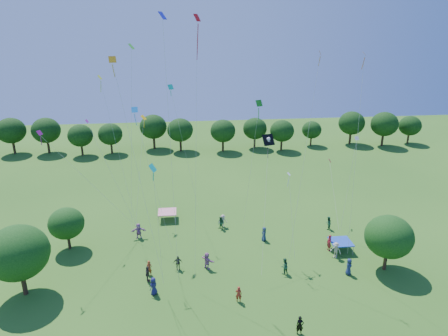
# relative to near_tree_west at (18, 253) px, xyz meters

# --- Properties ---
(near_tree_west) EXTENTS (5.28, 5.28, 6.61)m
(near_tree_west) POSITION_rel_near_tree_west_xyz_m (0.00, 0.00, 0.00)
(near_tree_west) COLOR #422B19
(near_tree_west) RESTS_ON ground
(near_tree_north) EXTENTS (3.69, 3.69, 4.69)m
(near_tree_north) POSITION_rel_near_tree_west_xyz_m (1.99, 7.51, -1.20)
(near_tree_north) COLOR #422B19
(near_tree_north) RESTS_ON ground
(near_tree_east) EXTENTS (4.56, 4.56, 5.66)m
(near_tree_east) POSITION_rel_near_tree_west_xyz_m (33.72, 0.13, -0.62)
(near_tree_east) COLOR #422B19
(near_tree_east) RESTS_ON ground
(treeline) EXTENTS (88.01, 8.77, 6.77)m
(treeline) POSITION_rel_near_tree_west_xyz_m (16.19, 42.14, -0.14)
(treeline) COLOR #422B19
(treeline) RESTS_ON ground
(tent_red_stripe) EXTENTS (2.20, 2.20, 1.10)m
(tent_red_stripe) POSITION_rel_near_tree_west_xyz_m (12.29, 13.21, -3.19)
(tent_red_stripe) COLOR red
(tent_red_stripe) RESTS_ON ground
(tent_blue) EXTENTS (2.20, 2.20, 1.10)m
(tent_blue) POSITION_rel_near_tree_west_xyz_m (30.73, 3.95, -3.19)
(tent_blue) COLOR #1A40AE
(tent_blue) RESTS_ON ground
(man_in_black) EXTENTS (0.63, 0.44, 1.59)m
(man_in_black) POSITION_rel_near_tree_west_xyz_m (22.90, -7.48, -3.43)
(man_in_black) COLOR black
(man_in_black) RESTS_ON ground
(crowd_person_0) EXTENTS (0.74, 0.91, 1.63)m
(crowd_person_0) POSITION_rel_near_tree_west_xyz_m (23.08, 6.88, -3.41)
(crowd_person_0) COLOR #1A2C4D
(crowd_person_0) RESTS_ON ground
(crowd_person_1) EXTENTS (0.66, 0.51, 1.55)m
(crowd_person_1) POSITION_rel_near_tree_west_xyz_m (10.82, 1.65, -3.45)
(crowd_person_1) COLOR #93371A
(crowd_person_1) RESTS_ON ground
(crowd_person_2) EXTENTS (0.92, 0.80, 1.65)m
(crowd_person_2) POSITION_rel_near_tree_west_xyz_m (23.73, 0.50, -3.40)
(crowd_person_2) COLOR #214D2F
(crowd_person_2) RESTS_ON ground
(crowd_person_3) EXTENTS (1.20, 1.11, 1.73)m
(crowd_person_3) POSITION_rel_near_tree_west_xyz_m (29.69, 2.65, -3.36)
(crowd_person_3) COLOR #A49983
(crowd_person_3) RESTS_ON ground
(crowd_person_4) EXTENTS (0.50, 0.96, 1.57)m
(crowd_person_4) POSITION_rel_near_tree_west_xyz_m (10.74, 0.68, -3.44)
(crowd_person_4) COLOR #403433
(crowd_person_4) RESTS_ON ground
(crowd_person_5) EXTENTS (1.52, 1.58, 1.73)m
(crowd_person_5) POSITION_rel_near_tree_west_xyz_m (16.40, 2.20, -3.36)
(crowd_person_5) COLOR #AA639A
(crowd_person_5) RESTS_ON ground
(crowd_person_6) EXTENTS (0.62, 0.91, 1.69)m
(crowd_person_6) POSITION_rel_near_tree_west_xyz_m (29.84, -0.31, -3.38)
(crowd_person_6) COLOR navy
(crowd_person_6) RESTS_ON ground
(crowd_person_7) EXTENTS (0.53, 0.73, 1.79)m
(crowd_person_7) POSITION_rel_near_tree_west_xyz_m (29.53, 4.13, -3.33)
(crowd_person_7) COLOR maroon
(crowd_person_7) RESTS_ON ground
(crowd_person_8) EXTENTS (0.81, 0.89, 1.61)m
(crowd_person_8) POSITION_rel_near_tree_west_xyz_m (31.09, 8.62, -3.42)
(crowd_person_8) COLOR #225135
(crowd_person_8) RESTS_ON ground
(crowd_person_9) EXTENTS (1.02, 0.46, 1.56)m
(crowd_person_9) POSITION_rel_near_tree_west_xyz_m (18.89, 10.63, -3.45)
(crowd_person_9) COLOR #BAA995
(crowd_person_9) RESTS_ON ground
(crowd_person_10) EXTENTS (0.90, 0.45, 1.50)m
(crowd_person_10) POSITION_rel_near_tree_west_xyz_m (13.55, 2.32, -3.48)
(crowd_person_10) COLOR #3E3A31
(crowd_person_10) RESTS_ON ground
(crowd_person_11) EXTENTS (1.69, 0.71, 1.77)m
(crowd_person_11) POSITION_rel_near_tree_west_xyz_m (9.18, 9.02, -3.34)
(crowd_person_11) COLOR #965795
(crowd_person_11) RESTS_ON ground
(crowd_person_12) EXTENTS (0.86, 0.94, 1.69)m
(crowd_person_12) POSITION_rel_near_tree_west_xyz_m (11.41, -1.30, -3.38)
(crowd_person_12) COLOR #1C1B50
(crowd_person_12) RESTS_ON ground
(crowd_person_13) EXTENTS (0.63, 0.47, 1.51)m
(crowd_person_13) POSITION_rel_near_tree_west_xyz_m (18.76, -3.12, -3.47)
(crowd_person_13) COLOR maroon
(crowd_person_13) RESTS_ON ground
(crowd_person_14) EXTENTS (0.86, 0.87, 1.61)m
(crowd_person_14) POSITION_rel_near_tree_west_xyz_m (18.58, 10.00, -3.42)
(crowd_person_14) COLOR #255631
(crowd_person_14) RESTS_ON ground
(pirate_kite) EXTENTS (2.42, 7.48, 11.21)m
(pirate_kite) POSITION_rel_near_tree_west_xyz_m (22.83, 5.44, 7.59)
(pirate_kite) COLOR black
(red_high_kite) EXTENTS (1.24, 4.97, 22.23)m
(red_high_kite) POSITION_rel_near_tree_west_xyz_m (15.84, 2.76, 14.72)
(red_high_kite) COLOR red
(small_kite_0) EXTENTS (0.82, 6.18, 6.35)m
(small_kite_0) POSITION_rel_near_tree_west_xyz_m (31.78, 10.94, 2.20)
(small_kite_0) COLOR #BB0B29
(small_kite_1) EXTENTS (2.40, 2.26, 19.29)m
(small_kite_1) POSITION_rel_near_tree_west_xyz_m (25.87, 2.37, 10.72)
(small_kite_1) COLOR #D7660B
(small_kite_2) EXTENTS (3.06, 0.80, 19.23)m
(small_kite_2) POSITION_rel_near_tree_west_xyz_m (10.23, -1.13, 11.47)
(small_kite_2) COLOR orange
(small_kite_3) EXTENTS (1.14, 3.33, 14.63)m
(small_kite_3) POSITION_rel_near_tree_west_xyz_m (21.71, 6.15, 8.99)
(small_kite_3) COLOR #1E7D16
(small_kite_4) EXTENTS (0.56, 3.09, 22.17)m
(small_kite_4) POSITION_rel_near_tree_west_xyz_m (13.48, -3.31, 13.50)
(small_kite_4) COLOR #1115AF
(small_kite_5) EXTENTS (7.15, 5.64, 12.67)m
(small_kite_5) POSITION_rel_near_tree_west_xyz_m (3.61, 5.16, 6.54)
(small_kite_5) COLOR #82156C
(small_kite_6) EXTENTS (2.10, 2.63, 9.97)m
(small_kite_6) POSITION_rel_near_tree_west_xyz_m (32.88, 7.85, 4.66)
(small_kite_6) COLOR silver
(small_kite_7) EXTENTS (0.56, 3.02, 12.02)m
(small_kite_7) POSITION_rel_near_tree_west_xyz_m (12.25, -4.02, 6.93)
(small_kite_7) COLOR #0BA794
(small_kite_8) EXTENTS (1.11, 0.83, 19.28)m
(small_kite_8) POSITION_rel_near_tree_west_xyz_m (29.70, 0.86, 10.61)
(small_kite_8) COLOR orange
(small_kite_9) EXTENTS (1.53, 6.28, 11.38)m
(small_kite_9) POSITION_rel_near_tree_west_xyz_m (9.85, 14.55, 6.58)
(small_kite_9) COLOR yellow
(small_kite_10) EXTENTS (3.11, 3.12, 16.39)m
(small_kite_10) POSITION_rel_near_tree_west_xyz_m (6.62, 11.90, 9.80)
(small_kite_10) COLOR #B7D112
(small_kite_11) EXTENTS (1.57, 2.76, 19.59)m
(small_kite_11) POSITION_rel_near_tree_west_xyz_m (9.41, 11.10, 12.70)
(small_kite_11) COLOR green
(small_kite_12) EXTENTS (2.96, 0.42, 14.46)m
(small_kite_12) POSITION_rel_near_tree_west_xyz_m (10.79, 4.34, 8.47)
(small_kite_12) COLOR #1689E2
(small_kite_13) EXTENTS (4.35, 0.77, 12.13)m
(small_kite_13) POSITION_rel_near_tree_west_xyz_m (5.92, 10.12, 5.48)
(small_kite_13) COLOR #A71B9B
(small_kite_14) EXTENTS (0.43, 3.77, 7.68)m
(small_kite_14) POSITION_rel_near_tree_west_xyz_m (24.76, 3.63, 2.99)
(small_kite_14) COLOR white
(small_kite_15) EXTENTS (3.08, 0.83, 15.35)m
(small_kite_15) POSITION_rel_near_tree_west_xyz_m (13.93, 12.11, 9.20)
(small_kite_15) COLOR #0CB991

